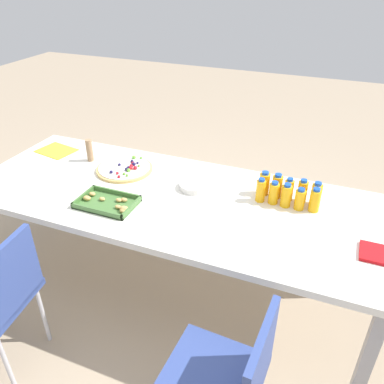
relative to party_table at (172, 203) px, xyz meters
The scene contains 19 objects.
ground_plane 0.68m from the party_table, ahead, with size 12.00×12.00×0.00m, color tan.
party_table is the anchor object (origin of this frame).
chair_far_left 1.07m from the party_table, 126.59° to the left, with size 0.42×0.42×0.83m.
juice_bottle_0 0.84m from the party_table, 165.10° to the right, with size 0.06×0.06×0.15m.
juice_bottle_1 0.77m from the party_table, 162.99° to the right, with size 0.06×0.06×0.14m.
juice_bottle_2 0.69m from the party_table, 161.80° to the right, with size 0.05×0.05×0.14m.
juice_bottle_3 0.63m from the party_table, 159.23° to the right, with size 0.06×0.06×0.15m.
juice_bottle_4 0.56m from the party_table, 155.91° to the right, with size 0.06×0.06×0.15m.
juice_bottle_5 0.83m from the party_table, 169.48° to the right, with size 0.06×0.06×0.14m.
juice_bottle_6 0.75m from the party_table, 169.18° to the right, with size 0.06×0.06×0.13m.
juice_bottle_7 0.67m from the party_table, 167.88° to the right, with size 0.06×0.06×0.14m.
juice_bottle_8 0.61m from the party_table, 165.87° to the right, with size 0.06×0.06×0.14m.
juice_bottle_9 0.53m from the party_table, 164.47° to the right, with size 0.05×0.05×0.15m.
fruit_pizza 0.46m from the party_table, 22.60° to the right, with size 0.37×0.37×0.05m.
snack_tray 0.38m from the party_table, 37.88° to the left, with size 0.33×0.22×0.04m.
plate_stack 0.17m from the party_table, 126.09° to the right, with size 0.18×0.18×0.03m.
napkin_stack 1.14m from the party_table, behind, with size 0.15×0.15×0.02m, color red.
cardboard_tube 0.76m from the party_table, 16.62° to the right, with size 0.04×0.04×0.16m, color #9E7A56.
paper_folder 1.07m from the party_table, 13.57° to the right, with size 0.26×0.20×0.01m, color yellow.
Camera 1 is at (-0.85, 1.79, 1.95)m, focal length 36.53 mm.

